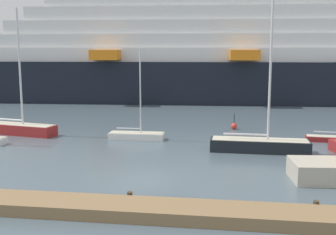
{
  "coord_description": "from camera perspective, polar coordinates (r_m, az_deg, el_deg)",
  "views": [
    {
      "loc": [
        4.18,
        -21.19,
        6.81
      ],
      "look_at": [
        0.0,
        8.26,
        2.07
      ],
      "focal_mm": 44.81,
      "sensor_mm": 36.0,
      "label": 1
    }
  ],
  "objects": [
    {
      "name": "sailboat_3",
      "position": [
        34.09,
        21.74,
        -2.57
      ],
      "size": [
        4.27,
        1.35,
        6.42
      ],
      "rotation": [
        0.0,
        0.0,
        -0.09
      ],
      "color": "maroon",
      "rests_on": "ground_plane"
    },
    {
      "name": "cruise_ship",
      "position": [
        60.86,
        17.76,
        8.04
      ],
      "size": [
        99.15,
        19.63,
        19.22
      ],
      "rotation": [
        0.0,
        0.0,
        0.05
      ],
      "color": "black",
      "rests_on": "ground_plane"
    },
    {
      "name": "sailboat_1",
      "position": [
        32.69,
        -4.3,
        -2.37
      ],
      "size": [
        4.28,
        1.3,
        6.85
      ],
      "rotation": [
        0.0,
        0.0,
        0.01
      ],
      "color": "white",
      "rests_on": "ground_plane"
    },
    {
      "name": "sailboat_2",
      "position": [
        29.23,
        12.37,
        -3.41
      ],
      "size": [
        6.68,
        1.73,
        11.76
      ],
      "rotation": [
        0.0,
        0.0,
        -0.02
      ],
      "color": "black",
      "rests_on": "ground_plane"
    },
    {
      "name": "ground_plane",
      "position": [
        22.65,
        -2.97,
        -8.46
      ],
      "size": [
        600.0,
        600.0,
        0.0
      ],
      "primitive_type": "plane",
      "color": "#4C5B66"
    },
    {
      "name": "sailboat_4",
      "position": [
        36.71,
        -19.76,
        -1.26
      ],
      "size": [
        6.93,
        2.83,
        10.16
      ],
      "rotation": [
        0.0,
        0.0,
        -0.2
      ],
      "color": "maroon",
      "rests_on": "ground_plane"
    },
    {
      "name": "dock_pier",
      "position": [
        18.07,
        -6.0,
        -12.24
      ],
      "size": [
        19.89,
        2.14,
        0.63
      ],
      "color": "olive",
      "rests_on": "ground_plane"
    },
    {
      "name": "channel_buoy_1",
      "position": [
        37.27,
        8.97,
        -1.14
      ],
      "size": [
        0.54,
        0.54,
        1.37
      ],
      "color": "red",
      "rests_on": "ground_plane"
    }
  ]
}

